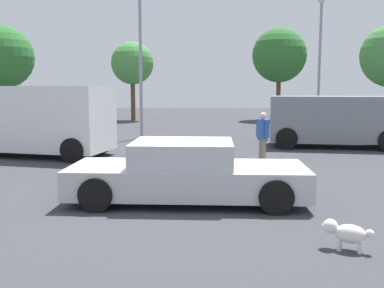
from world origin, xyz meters
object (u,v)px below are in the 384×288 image
object	(u,v)px
sedan_foreground	(187,173)
suv_dark	(334,119)
dog	(346,232)
light_post_near	(140,21)
van_white	(30,118)
pedestrian	(263,133)
light_post_mid	(320,40)

from	to	relation	value
sedan_foreground	suv_dark	world-z (taller)	suv_dark
sedan_foreground	suv_dark	xyz separation A→B (m)	(5.18, 8.23, 0.50)
dog	light_post_near	xyz separation A→B (m)	(-4.97, 13.26, 4.85)
van_white	pedestrian	bearing A→B (deg)	-176.41
sedan_foreground	light_post_mid	world-z (taller)	light_post_mid
light_post_mid	sedan_foreground	bearing A→B (deg)	-112.36
dog	suv_dark	world-z (taller)	suv_dark
light_post_near	dog	bearing A→B (deg)	-69.44
dog	light_post_mid	world-z (taller)	light_post_mid
light_post_near	suv_dark	bearing A→B (deg)	-17.40
suv_dark	light_post_near	size ratio (longest dim) A/B	0.64
sedan_foreground	suv_dark	distance (m)	9.74
suv_dark	light_post_near	xyz separation A→B (m)	(-7.77, 2.44, 4.04)
light_post_near	light_post_mid	world-z (taller)	light_post_near
sedan_foreground	dog	xyz separation A→B (m)	(2.39, -2.59, -0.31)
sedan_foreground	dog	world-z (taller)	sedan_foreground
light_post_near	light_post_mid	bearing A→B (deg)	26.86
sedan_foreground	dog	size ratio (longest dim) A/B	7.10
van_white	light_post_mid	bearing A→B (deg)	-129.45
suv_dark	light_post_mid	bearing A→B (deg)	88.76
suv_dark	pedestrian	size ratio (longest dim) A/B	3.25
van_white	suv_dark	xyz separation A→B (m)	(10.72, 2.53, -0.18)
dog	pedestrian	distance (m)	7.23
van_white	pedestrian	distance (m)	7.67
suv_dark	light_post_mid	xyz separation A→B (m)	(1.04, 6.90, 3.65)
sedan_foreground	dog	bearing A→B (deg)	-46.77
pedestrian	light_post_near	xyz separation A→B (m)	(-4.64, 6.07, 4.20)
light_post_near	van_white	bearing A→B (deg)	-120.69
dog	van_white	size ratio (longest dim) A/B	0.12
dog	van_white	distance (m)	11.51
dog	suv_dark	bearing A→B (deg)	-82.12
light_post_mid	pedestrian	bearing A→B (deg)	-111.62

